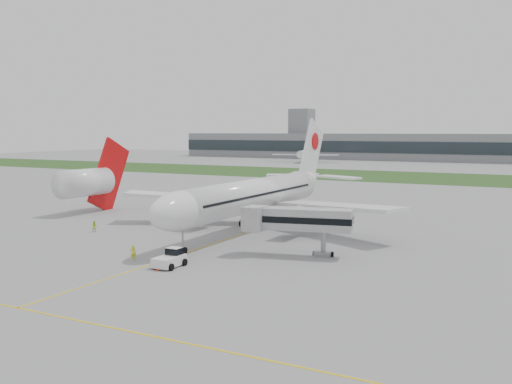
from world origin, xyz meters
The scene contains 14 objects.
ground centered at (0.00, 0.00, 0.00)m, with size 600.00×600.00×0.00m, color gray.
apron_markings centered at (0.00, -5.00, 0.00)m, with size 70.00×70.00×0.04m, color gold, non-canonical shape.
grass_strip centered at (0.00, 120.00, 0.01)m, with size 600.00×50.00×0.02m, color #27451A.
terminal_building centered at (0.00, 229.87, 7.00)m, with size 320.00×22.30×14.00m.
control_tower centered at (-90.00, 232.00, 0.00)m, with size 12.00×12.00×56.00m, color gray, non-canonical shape.
airliner centered at (0.00, 4.87, 5.66)m, with size 48.13×53.95×17.88m.
pushback_tug centered at (2.66, -21.16, 0.95)m, with size 2.83×4.09×2.06m.
jet_bridge centered at (12.94, -9.32, 4.54)m, with size 13.06×6.38×6.14m.
safety_cone_left centered at (-4.92, -18.71, 0.30)m, with size 0.43×0.43×0.60m, color red.
safety_cone_right centered at (2.49, -23.38, 0.25)m, with size 0.36×0.36×0.50m, color red.
ground_crew_near centered at (-3.21, -20.71, 0.95)m, with size 0.69×0.45×1.90m, color yellow.
ground_crew_far centered at (-20.96, -8.51, 0.87)m, with size 0.84×0.66×1.74m, color #BADE25.
neighbor_aircraft centered at (-36.71, 6.48, 5.97)m, with size 5.23×18.34×15.06m.
distant_aircraft_left centered at (-68.88, 187.77, 0.00)m, with size 32.99×29.11×12.61m, color white, non-canonical shape.
Camera 1 is at (41.21, -73.23, 15.49)m, focal length 40.00 mm.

